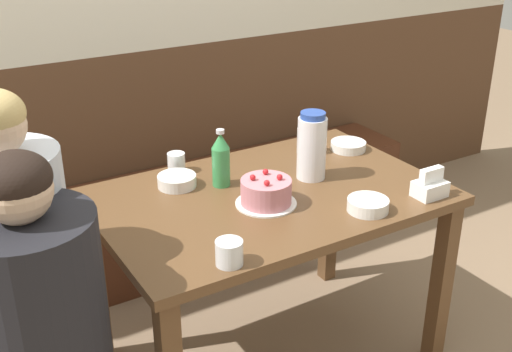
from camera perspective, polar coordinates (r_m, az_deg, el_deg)
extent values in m
cube|color=brown|center=(3.18, -9.05, 2.11)|extent=(4.80, 0.04, 1.01)
cube|color=#472314|center=(3.12, -7.12, -4.08)|extent=(2.49, 0.38, 0.44)
cube|color=brown|center=(2.24, 1.14, -1.91)|extent=(1.19, 0.78, 0.03)
cube|color=brown|center=(2.51, 16.12, -9.33)|extent=(0.06, 0.06, 0.69)
cube|color=brown|center=(2.50, -14.03, -9.18)|extent=(0.06, 0.06, 0.69)
cube|color=brown|center=(2.93, 6.55, -3.23)|extent=(0.06, 0.06, 0.69)
cylinder|color=white|center=(2.15, 0.89, -2.44)|extent=(0.21, 0.21, 0.01)
cylinder|color=#C67A84|center=(2.13, 0.90, -1.37)|extent=(0.17, 0.17, 0.08)
sphere|color=red|center=(2.15, 0.85, 0.38)|extent=(0.02, 0.02, 0.02)
sphere|color=red|center=(2.11, -0.29, -0.13)|extent=(0.02, 0.02, 0.02)
sphere|color=red|center=(2.07, 0.97, -0.62)|extent=(0.02, 0.02, 0.02)
sphere|color=red|center=(2.11, 2.11, -0.09)|extent=(0.02, 0.02, 0.02)
cylinder|color=white|center=(2.31, 4.97, 2.47)|extent=(0.11, 0.11, 0.23)
cylinder|color=#28479E|center=(2.27, 5.09, 5.40)|extent=(0.09, 0.09, 0.02)
cylinder|color=#388E4C|center=(2.26, -3.13, 0.82)|extent=(0.06, 0.06, 0.14)
cone|color=#388E4C|center=(2.23, -3.18, 3.14)|extent=(0.06, 0.06, 0.06)
cylinder|color=silver|center=(2.21, -3.20, 3.98)|extent=(0.03, 0.03, 0.01)
cube|color=white|center=(2.27, 15.19, -1.12)|extent=(0.11, 0.08, 0.05)
cube|color=white|center=(2.25, 15.33, 0.09)|extent=(0.09, 0.03, 0.05)
cylinder|color=white|center=(2.13, 9.92, -2.56)|extent=(0.14, 0.14, 0.04)
cylinder|color=white|center=(2.29, -7.04, -0.43)|extent=(0.14, 0.14, 0.04)
cylinder|color=white|center=(2.62, 8.20, 2.68)|extent=(0.14, 0.14, 0.03)
cylinder|color=silver|center=(2.55, 4.45, 3.15)|extent=(0.07, 0.07, 0.10)
cylinder|color=silver|center=(1.81, -2.40, -6.83)|extent=(0.08, 0.08, 0.07)
cylinder|color=silver|center=(2.40, -7.09, 1.20)|extent=(0.07, 0.07, 0.07)
cylinder|color=silver|center=(1.93, -20.59, -6.55)|extent=(0.32, 0.32, 0.61)
cylinder|color=black|center=(1.78, -18.92, -10.95)|extent=(0.36, 0.36, 0.52)
sphere|color=beige|center=(1.61, -20.52, -1.14)|extent=(0.17, 0.17, 0.17)
ellipsoid|color=black|center=(1.60, -20.67, -0.17)|extent=(0.18, 0.18, 0.13)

